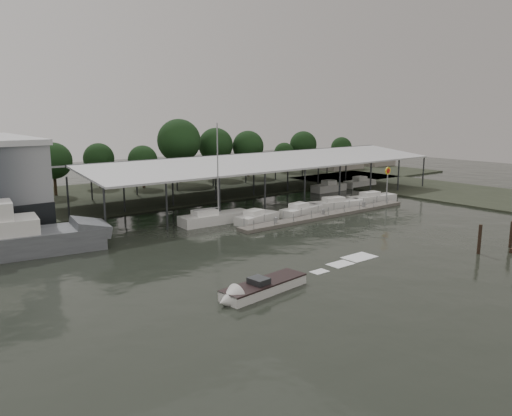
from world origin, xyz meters
TOP-DOWN VIEW (x-y plane):
  - ground at (0.00, 0.00)m, footprint 200.00×200.00m
  - land_strip_far at (0.00, 42.00)m, footprint 140.00×30.00m
  - land_strip_east at (45.00, 10.00)m, footprint 20.00×60.00m
  - covered_boat_shed at (17.00, 28.00)m, footprint 58.24×24.00m
  - floating_dock at (15.00, 10.00)m, footprint 28.00×2.00m
  - shell_fuel_sign at (27.00, 9.99)m, footprint 1.10×0.18m
  - distant_commercial_buildings at (59.03, 44.69)m, footprint 22.00×8.00m
  - grey_trawler at (-21.86, 16.41)m, footprint 19.18×7.49m
  - white_sailboat at (1.20, 15.78)m, footprint 9.09×3.15m
  - speedboat_underway at (-9.58, -5.98)m, footprint 19.09×4.16m
  - moored_cruiser_0 at (5.43, 12.86)m, footprint 6.45×3.45m
  - moored_cruiser_1 at (12.71, 12.72)m, footprint 6.95×3.28m
  - moored_cruiser_2 at (19.65, 13.04)m, footprint 8.49×4.14m
  - moored_cruiser_3 at (27.27, 12.84)m, footprint 8.31×3.28m
  - horizon_tree_line at (21.81, 47.64)m, footprint 71.13×10.46m

SIDE VIEW (x-z plane):
  - ground at x=0.00m, z-range 0.00..0.00m
  - land_strip_far at x=0.00m, z-range -0.05..0.25m
  - land_strip_east at x=45.00m, z-range -0.05..0.25m
  - floating_dock at x=15.00m, z-range -0.50..0.90m
  - speedboat_underway at x=-9.58m, z-range -0.61..1.39m
  - moored_cruiser_0 at x=5.43m, z-range -0.24..1.46m
  - moored_cruiser_1 at x=12.71m, z-range -0.24..1.46m
  - moored_cruiser_2 at x=19.65m, z-range -0.24..1.46m
  - moored_cruiser_3 at x=27.27m, z-range -0.24..1.46m
  - white_sailboat at x=1.20m, z-range -5.43..6.73m
  - grey_trawler at x=-21.86m, z-range -2.84..6.00m
  - distant_commercial_buildings at x=59.03m, z-range -0.16..3.84m
  - shell_fuel_sign at x=27.00m, z-range 1.15..6.70m
  - covered_boat_shed at x=17.00m, z-range 2.65..9.61m
  - horizon_tree_line at x=21.81m, z-range 0.39..12.34m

